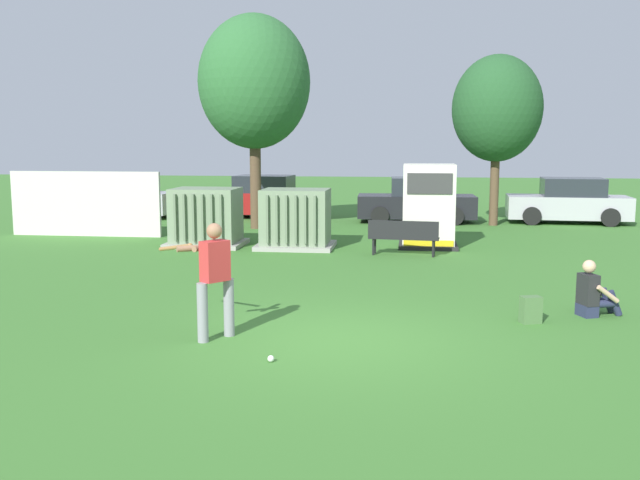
# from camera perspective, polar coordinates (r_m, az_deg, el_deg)

# --- Properties ---
(ground_plane) EXTENTS (96.00, 96.00, 0.00)m
(ground_plane) POSITION_cam_1_polar(r_m,az_deg,el_deg) (10.52, 1.46, -8.13)
(ground_plane) COLOR #3D752D
(fence_panel) EXTENTS (4.80, 0.12, 2.00)m
(fence_panel) POSITION_cam_1_polar(r_m,az_deg,el_deg) (22.93, -18.46, 2.79)
(fence_panel) COLOR beige
(fence_panel) RESTS_ON ground
(transformer_west) EXTENTS (2.10, 1.70, 1.62)m
(transformer_west) POSITION_cam_1_polar(r_m,az_deg,el_deg) (20.00, -9.20, 1.79)
(transformer_west) COLOR #9E9B93
(transformer_west) RESTS_ON ground
(transformer_mid_west) EXTENTS (2.10, 1.70, 1.62)m
(transformer_mid_west) POSITION_cam_1_polar(r_m,az_deg,el_deg) (19.35, -1.98, 1.68)
(transformer_mid_west) COLOR #9E9B93
(transformer_mid_west) RESTS_ON ground
(generator_enclosure) EXTENTS (1.60, 1.40, 2.30)m
(generator_enclosure) POSITION_cam_1_polar(r_m,az_deg,el_deg) (19.64, 8.79, 2.70)
(generator_enclosure) COLOR #262626
(generator_enclosure) RESTS_ON ground
(park_bench) EXTENTS (1.83, 0.58, 0.92)m
(park_bench) POSITION_cam_1_polar(r_m,az_deg,el_deg) (18.14, 6.77, 0.39)
(park_bench) COLOR black
(park_bench) RESTS_ON ground
(batter) EXTENTS (1.41, 1.20, 1.74)m
(batter) POSITION_cam_1_polar(r_m,az_deg,el_deg) (10.54, -8.67, -2.74)
(batter) COLOR gray
(batter) RESTS_ON ground
(sports_ball) EXTENTS (0.09, 0.09, 0.09)m
(sports_ball) POSITION_cam_1_polar(r_m,az_deg,el_deg) (9.55, -4.00, -9.57)
(sports_ball) COLOR white
(sports_ball) RESTS_ON ground
(seated_spectator) EXTENTS (0.79, 0.65, 0.96)m
(seated_spectator) POSITION_cam_1_polar(r_m,az_deg,el_deg) (12.72, 21.24, -4.10)
(seated_spectator) COLOR #282D4C
(seated_spectator) RESTS_ON ground
(backpack) EXTENTS (0.37, 0.33, 0.44)m
(backpack) POSITION_cam_1_polar(r_m,az_deg,el_deg) (11.95, 16.66, -5.45)
(backpack) COLOR #4C723F
(backpack) RESTS_ON ground
(tree_left) EXTENTS (3.68, 3.68, 7.03)m
(tree_left) POSITION_cam_1_polar(r_m,az_deg,el_deg) (23.74, -5.34, 12.58)
(tree_left) COLOR brown
(tree_left) RESTS_ON ground
(tree_center_left) EXTENTS (3.06, 3.06, 5.85)m
(tree_center_left) POSITION_cam_1_polar(r_m,az_deg,el_deg) (25.22, 14.14, 10.25)
(tree_center_left) COLOR brown
(tree_center_left) RESTS_ON ground
(parked_car_leftmost) EXTENTS (4.30, 2.13, 1.62)m
(parked_car_leftmost) POSITION_cam_1_polar(r_m,az_deg,el_deg) (28.21, -15.79, 3.31)
(parked_car_leftmost) COLOR #B2B2B7
(parked_car_leftmost) RESTS_ON ground
(parked_car_left_of_center) EXTENTS (4.31, 2.14, 1.62)m
(parked_car_left_of_center) POSITION_cam_1_polar(r_m,az_deg,el_deg) (27.18, -4.75, 3.41)
(parked_car_left_of_center) COLOR maroon
(parked_car_left_of_center) RESTS_ON ground
(parked_car_right_of_center) EXTENTS (4.26, 2.04, 1.62)m
(parked_car_right_of_center) POSITION_cam_1_polar(r_m,az_deg,el_deg) (25.77, 7.88, 3.11)
(parked_car_right_of_center) COLOR black
(parked_car_right_of_center) RESTS_ON ground
(parked_car_rightmost) EXTENTS (4.29, 2.10, 1.62)m
(parked_car_rightmost) POSITION_cam_1_polar(r_m,az_deg,el_deg) (26.73, 19.49, 2.90)
(parked_car_rightmost) COLOR #B2B2B7
(parked_car_rightmost) RESTS_ON ground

